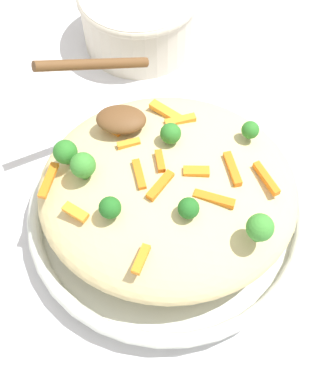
{
  "coord_description": "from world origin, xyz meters",
  "views": [
    {
      "loc": [
        0.02,
        -0.31,
        0.56
      ],
      "look_at": [
        0.0,
        0.0,
        0.06
      ],
      "focal_mm": 48.54,
      "sensor_mm": 36.0,
      "label": 1
    }
  ],
  "objects": [
    {
      "name": "ground_plane",
      "position": [
        0.0,
        0.0,
        0.0
      ],
      "size": [
        2.4,
        2.4,
        0.0
      ],
      "primitive_type": "plane",
      "color": "silver"
    },
    {
      "name": "serving_bowl",
      "position": [
        0.0,
        0.0,
        0.02
      ],
      "size": [
        0.33,
        0.33,
        0.04
      ],
      "color": "silver",
      "rests_on": "ground_plane"
    },
    {
      "name": "pasta_mound",
      "position": [
        0.0,
        0.0,
        0.07
      ],
      "size": [
        0.29,
        0.27,
        0.08
      ],
      "primitive_type": "ellipsoid",
      "color": "#DBC689",
      "rests_on": "serving_bowl"
    },
    {
      "name": "carrot_piece_0",
      "position": [
        -0.01,
        0.01,
        0.11
      ],
      "size": [
        0.01,
        0.03,
        0.01
      ],
      "primitive_type": "cube",
      "rotation": [
        0.0,
        0.0,
        1.81
      ],
      "color": "orange",
      "rests_on": "pasta_mound"
    },
    {
      "name": "carrot_piece_1",
      "position": [
        0.03,
        -0.0,
        0.11
      ],
      "size": [
        0.03,
        0.01,
        0.01
      ],
      "primitive_type": "cube",
      "rotation": [
        0.0,
        0.0,
        3.2
      ],
      "color": "orange",
      "rests_on": "pasta_mound"
    },
    {
      "name": "carrot_piece_2",
      "position": [
        0.1,
        0.0,
        0.1
      ],
      "size": [
        0.03,
        0.04,
        0.01
      ],
      "primitive_type": "cube",
      "rotation": [
        0.0,
        0.0,
        5.24
      ],
      "color": "orange",
      "rests_on": "pasta_mound"
    },
    {
      "name": "carrot_piece_3",
      "position": [
        -0.12,
        -0.02,
        0.1
      ],
      "size": [
        0.01,
        0.04,
        0.01
      ],
      "primitive_type": "cube",
      "rotation": [
        0.0,
        0.0,
        1.43
      ],
      "color": "orange",
      "rests_on": "pasta_mound"
    },
    {
      "name": "carrot_piece_4",
      "position": [
        0.07,
        0.01,
        0.11
      ],
      "size": [
        0.02,
        0.04,
        0.01
      ],
      "primitive_type": "cube",
      "rotation": [
        0.0,
        0.0,
        5.02
      ],
      "color": "orange",
      "rests_on": "pasta_mound"
    },
    {
      "name": "carrot_piece_5",
      "position": [
        -0.03,
        -0.01,
        0.11
      ],
      "size": [
        0.02,
        0.04,
        0.01
      ],
      "primitive_type": "cube",
      "rotation": [
        0.0,
        0.0,
        1.88
      ],
      "color": "orange",
      "rests_on": "pasta_mound"
    },
    {
      "name": "carrot_piece_6",
      "position": [
        -0.01,
        -0.02,
        0.11
      ],
      "size": [
        0.03,
        0.04,
        0.01
      ],
      "primitive_type": "cube",
      "rotation": [
        0.0,
        0.0,
        4.16
      ],
      "color": "orange",
      "rests_on": "pasta_mound"
    },
    {
      "name": "carrot_piece_7",
      "position": [
        0.01,
        0.07,
        0.1
      ],
      "size": [
        0.04,
        0.02,
        0.01
      ],
      "primitive_type": "cube",
      "rotation": [
        0.0,
        0.0,
        3.5
      ],
      "color": "orange",
      "rests_on": "pasta_mound"
    },
    {
      "name": "carrot_piece_8",
      "position": [
        -0.01,
        0.08,
        0.1
      ],
      "size": [
        0.04,
        0.03,
        0.01
      ],
      "primitive_type": "cube",
      "rotation": [
        0.0,
        0.0,
        5.69
      ],
      "color": "orange",
      "rests_on": "pasta_mound"
    },
    {
      "name": "carrot_piece_9",
      "position": [
        0.05,
        -0.03,
        0.11
      ],
      "size": [
        0.04,
        0.02,
        0.01
      ],
      "primitive_type": "cube",
      "rotation": [
        0.0,
        0.0,
        2.9
      ],
      "color": "orange",
      "rests_on": "pasta_mound"
    },
    {
      "name": "carrot_piece_10",
      "position": [
        -0.02,
        -0.1,
        0.1
      ],
      "size": [
        0.02,
        0.03,
        0.01
      ],
      "primitive_type": "cube",
      "rotation": [
        0.0,
        0.0,
        1.29
      ],
      "color": "orange",
      "rests_on": "pasta_mound"
    },
    {
      "name": "carrot_piece_11",
      "position": [
        -0.09,
        -0.05,
        0.1
      ],
      "size": [
        0.03,
        0.02,
        0.01
      ],
      "primitive_type": "cube",
      "rotation": [
        0.0,
        0.0,
        2.63
      ],
      "color": "orange",
      "rests_on": "pasta_mound"
    },
    {
      "name": "carrot_piece_12",
      "position": [
        -0.05,
        0.03,
        0.11
      ],
      "size": [
        0.03,
        0.02,
        0.01
      ],
      "primitive_type": "cube",
      "rotation": [
        0.0,
        0.0,
        0.37
      ],
      "color": "orange",
      "rests_on": "pasta_mound"
    },
    {
      "name": "carrot_piece_13",
      "position": [
        -0.07,
        0.06,
        0.1
      ],
      "size": [
        0.03,
        0.03,
        0.01
      ],
      "primitive_type": "cube",
      "rotation": [
        0.0,
        0.0,
        5.59
      ],
      "color": "orange",
      "rests_on": "pasta_mound"
    },
    {
      "name": "broccoli_floret_0",
      "position": [
        0.09,
        0.06,
        0.11
      ],
      "size": [
        0.02,
        0.02,
        0.02
      ],
      "color": "#296820",
      "rests_on": "pasta_mound"
    },
    {
      "name": "broccoli_floret_1",
      "position": [
        0.0,
        0.04,
        0.12
      ],
      "size": [
        0.02,
        0.02,
        0.03
      ],
      "color": "#296820",
      "rests_on": "pasta_mound"
    },
    {
      "name": "broccoli_floret_2",
      "position": [
        -0.11,
        0.01,
        0.12
      ],
      "size": [
        0.03,
        0.03,
        0.03
      ],
      "color": "#296820",
      "rests_on": "pasta_mound"
    },
    {
      "name": "broccoli_floret_3",
      "position": [
        0.09,
        -0.07,
        0.12
      ],
      "size": [
        0.03,
        0.03,
        0.04
      ],
      "color": "#377928",
      "rests_on": "pasta_mound"
    },
    {
      "name": "broccoli_floret_4",
      "position": [
        -0.05,
        -0.05,
        0.12
      ],
      "size": [
        0.02,
        0.02,
        0.03
      ],
      "color": "#205B1C",
      "rests_on": "pasta_mound"
    },
    {
      "name": "broccoli_floret_5",
      "position": [
        0.02,
        -0.05,
        0.12
      ],
      "size": [
        0.02,
        0.02,
        0.02
      ],
      "color": "#205B1C",
      "rests_on": "pasta_mound"
    },
    {
      "name": "broccoli_floret_6",
      "position": [
        -0.09,
        -0.01,
        0.12
      ],
      "size": [
        0.03,
        0.03,
        0.03
      ],
      "color": "#377928",
      "rests_on": "pasta_mound"
    },
    {
      "name": "serving_spoon",
      "position": [
        -0.07,
        0.08,
        0.12
      ],
      "size": [
        0.12,
        0.12,
        0.07
      ],
      "color": "brown",
      "rests_on": "pasta_mound"
    },
    {
      "name": "companion_bowl",
      "position": [
        -0.06,
        0.31,
        0.05
      ],
      "size": [
        0.18,
        0.18,
        0.09
      ],
      "color": "beige",
      "rests_on": "ground_plane"
    }
  ]
}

